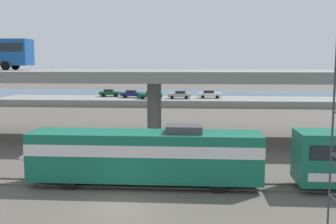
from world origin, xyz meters
TOP-DOWN VIEW (x-y plane):
  - ground_plane at (0.00, 0.00)m, footprint 260.00×260.00m
  - rail_strip_near at (0.00, 3.30)m, footprint 110.00×0.12m
  - rail_strip_far at (0.00, 4.70)m, footprint 110.00×0.12m
  - train_locomotive at (0.25, 4.00)m, footprint 16.62×3.04m
  - highway_overpass at (0.00, 20.00)m, footprint 96.00×11.47m
  - pier_parking_lot at (0.00, 55.00)m, footprint 67.44×10.72m
  - parked_car_0 at (1.30, 53.92)m, footprint 4.29×1.93m
  - parked_car_1 at (7.03, 55.54)m, footprint 4.39×1.89m
  - parked_car_2 at (-8.02, 55.43)m, footprint 4.44×1.98m
  - parked_car_3 at (-12.91, 57.54)m, footprint 4.03×1.92m
  - parked_car_4 at (-4.11, 52.81)m, footprint 4.48×1.83m
  - harbor_water at (0.00, 78.00)m, footprint 140.00×36.00m

SIDE VIEW (x-z plane):
  - ground_plane at x=0.00m, z-range 0.00..0.00m
  - harbor_water at x=0.00m, z-range 0.00..0.01m
  - rail_strip_near at x=0.00m, z-range 0.00..0.12m
  - rail_strip_far at x=0.00m, z-range 0.00..0.12m
  - pier_parking_lot at x=0.00m, z-range 0.00..1.27m
  - parked_car_3 at x=-12.91m, z-range 1.29..2.79m
  - parked_car_4 at x=-4.11m, z-range 1.30..2.80m
  - parked_car_1 at x=7.03m, z-range 1.30..2.80m
  - parked_car_0 at x=1.30m, z-range 1.30..2.80m
  - parked_car_2 at x=-8.02m, z-range 1.30..2.80m
  - train_locomotive at x=0.25m, z-range 0.10..4.28m
  - highway_overpass at x=0.00m, z-range 3.04..10.45m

